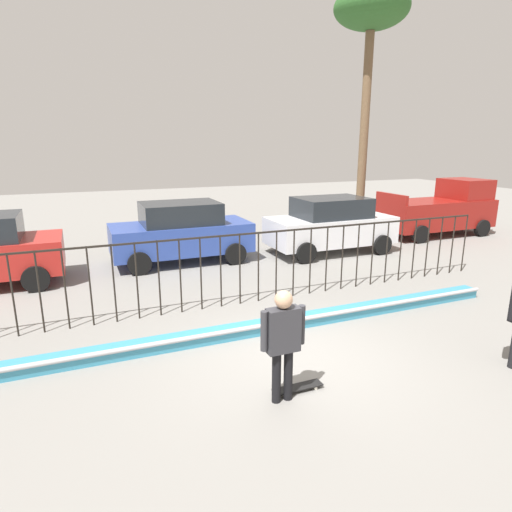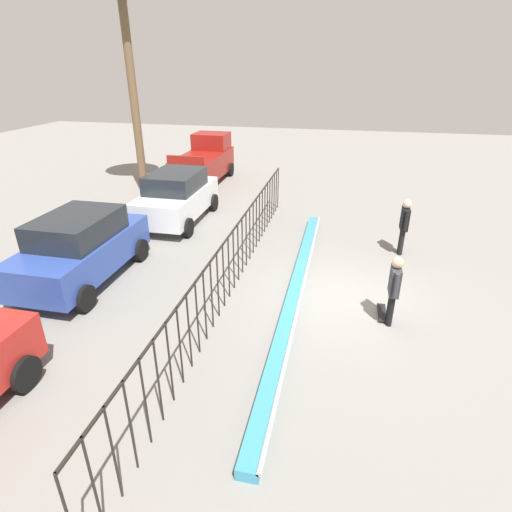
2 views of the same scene
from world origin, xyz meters
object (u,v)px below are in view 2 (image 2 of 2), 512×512
(skateboarder, at_px, (394,285))
(parked_car_blue, at_px, (81,247))
(skateboard, at_px, (382,312))
(parked_car_white, at_px, (177,196))
(pickup_truck, at_px, (205,161))
(camera_operator, at_px, (404,222))

(skateboarder, xyz_separation_m, parked_car_blue, (0.43, 8.20, -0.05))
(skateboarder, relative_size, skateboard, 2.14)
(parked_car_blue, xyz_separation_m, parked_car_white, (5.01, -0.74, 0.00))
(parked_car_blue, bearing_deg, parked_car_white, -12.21)
(skateboarder, bearing_deg, parked_car_blue, 70.63)
(skateboarder, xyz_separation_m, pickup_truck, (11.21, 8.32, 0.01))
(skateboarder, xyz_separation_m, parked_car_white, (5.44, 7.46, -0.05))
(skateboard, xyz_separation_m, camera_operator, (3.80, -0.75, 1.02))
(skateboarder, distance_m, parked_car_blue, 8.21)
(skateboard, relative_size, parked_car_blue, 0.19)
(camera_operator, height_order, parked_car_blue, parked_car_blue)
(parked_car_white, relative_size, pickup_truck, 0.91)
(parked_car_blue, height_order, pickup_truck, pickup_truck)
(skateboard, height_order, parked_car_blue, parked_car_blue)
(skateboard, height_order, parked_car_white, parked_car_white)
(parked_car_white, bearing_deg, skateboard, -127.87)
(camera_operator, bearing_deg, skateboarder, -4.49)
(parked_car_blue, bearing_deg, camera_operator, -71.06)
(camera_operator, relative_size, parked_car_blue, 0.42)
(camera_operator, height_order, parked_car_white, parked_car_white)
(skateboard, height_order, camera_operator, camera_operator)
(skateboarder, height_order, parked_car_white, parked_car_white)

